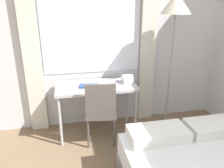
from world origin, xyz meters
TOP-DOWN VIEW (x-y plane):
  - wall_back_with_window at (-0.02, 2.83)m, footprint 4.76×0.13m
  - desk at (-0.15, 2.48)m, footprint 1.12×0.55m
  - desk_chair at (-0.14, 2.19)m, footprint 0.45×0.45m
  - standing_lamp at (0.91, 2.40)m, footprint 0.40×0.40m
  - telephone at (0.30, 2.49)m, footprint 0.16×0.17m
  - book at (-0.25, 2.44)m, footprint 0.29×0.18m

SIDE VIEW (x-z plane):
  - desk_chair at x=-0.14m, z-range 0.06..0.97m
  - desk at x=-0.15m, z-range 0.31..1.05m
  - book at x=-0.25m, z-range 0.75..0.77m
  - telephone at x=0.30m, z-range 0.74..0.86m
  - wall_back_with_window at x=-0.02m, z-range 0.00..2.70m
  - standing_lamp at x=0.91m, z-range 0.71..2.67m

